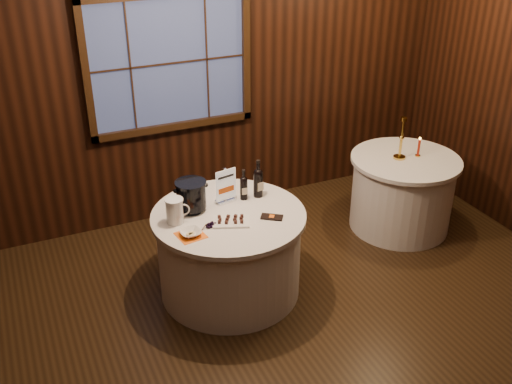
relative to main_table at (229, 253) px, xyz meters
name	(u,v)px	position (x,y,z in m)	size (l,w,h in m)	color
ground	(280,364)	(0.00, -1.00, -0.39)	(6.00, 6.00, 0.00)	black
back_wall	(169,73)	(0.00, 1.48, 1.16)	(6.00, 0.10, 3.00)	black
main_table	(229,253)	(0.00, 0.00, 0.00)	(1.28, 1.28, 0.77)	silver
side_table	(402,192)	(2.00, 0.30, 0.00)	(1.08, 1.08, 0.77)	silver
sign_stand	(226,191)	(0.06, 0.20, 0.49)	(0.19, 0.12, 0.31)	silver
port_bottle_left	(244,186)	(0.22, 0.19, 0.50)	(0.07, 0.07, 0.28)	black
port_bottle_right	(258,181)	(0.35, 0.18, 0.53)	(0.08, 0.09, 0.34)	black
ice_bucket	(191,195)	(-0.26, 0.18, 0.52)	(0.26, 0.26, 0.26)	black
chocolate_plate	(231,221)	(-0.03, -0.14, 0.40)	(0.34, 0.29, 0.04)	white
chocolate_box	(272,217)	(0.30, -0.21, 0.39)	(0.18, 0.09, 0.01)	black
grape_bunch	(211,225)	(-0.20, -0.14, 0.40)	(0.15, 0.08, 0.03)	black
glass_pitcher	(175,211)	(-0.44, 0.04, 0.49)	(0.20, 0.15, 0.21)	white
orange_napkin	(191,235)	(-0.39, -0.19, 0.38)	(0.20, 0.20, 0.00)	orange
cracker_bowl	(191,233)	(-0.39, -0.19, 0.41)	(0.16, 0.16, 0.04)	white
brass_candlestick	(401,144)	(1.94, 0.33, 0.54)	(0.12, 0.12, 0.43)	gold
red_candle	(419,149)	(2.13, 0.29, 0.46)	(0.05, 0.05, 0.20)	gold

